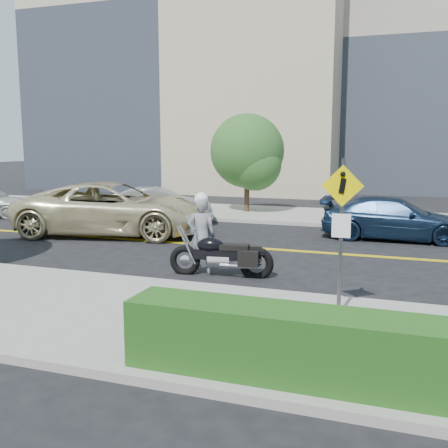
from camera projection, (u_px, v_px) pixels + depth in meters
name	position (u px, v px, depth m)	size (l,w,h in m)	color
ground_plane	(234.00, 247.00, 17.40)	(120.00, 120.00, 0.00)	black
sidewalk_near	(116.00, 314.00, 10.39)	(60.00, 5.00, 0.15)	#9E9B91
sidewalk_far	(284.00, 215.00, 24.37)	(60.00, 5.00, 0.15)	#9E9B91
building_left	(200.00, 19.00, 39.21)	(22.00, 14.00, 25.00)	tan
pedestrian_sign	(341.00, 222.00, 9.83)	(0.78, 0.08, 3.00)	#4C4C51
motorcyclist	(201.00, 233.00, 13.71)	(0.84, 0.65, 2.17)	#B1B1B6
motorcycle	(221.00, 246.00, 13.51)	(2.64, 0.80, 1.61)	black
suv	(113.00, 209.00, 19.53)	(3.26, 7.07, 1.97)	beige
parked_car_silver	(158.00, 206.00, 22.22)	(1.62, 4.65, 1.53)	#94969B
parked_car_blue	(394.00, 219.00, 18.62)	(2.08, 5.11, 1.48)	#182C49
tree_far_a	(247.00, 151.00, 24.62)	(3.48, 3.48, 4.76)	#382619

